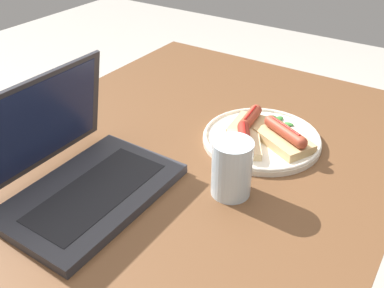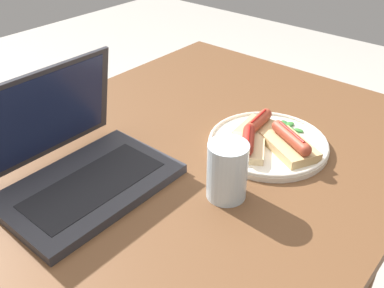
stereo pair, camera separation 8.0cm
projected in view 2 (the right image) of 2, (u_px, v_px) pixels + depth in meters
desk at (170, 192)px, 0.88m from camera, size 1.19×0.82×0.71m
laptop at (76, 165)px, 0.78m from camera, size 0.31×0.24×0.21m
plate at (268, 143)px, 0.90m from camera, size 0.25×0.25×0.02m
sausage_toast_left at (290, 143)px, 0.86m from camera, size 0.12×0.14×0.05m
sausage_toast_middle at (258, 125)px, 0.92m from camera, size 0.10×0.08×0.04m
sausage_toast_right at (248, 144)px, 0.86m from camera, size 0.12×0.11×0.04m
salad_pile at (289, 130)px, 0.93m from camera, size 0.07×0.07×0.01m
drinking_glass at (226, 171)px, 0.74m from camera, size 0.07×0.07×0.11m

